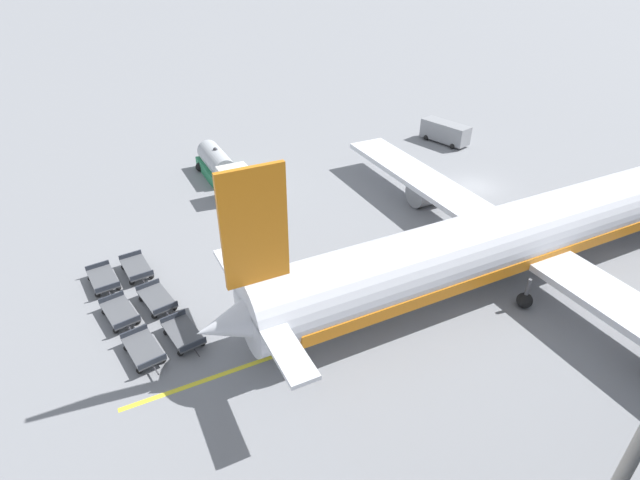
{
  "coord_description": "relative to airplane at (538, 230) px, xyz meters",
  "views": [
    {
      "loc": [
        28.55,
        -33.95,
        20.44
      ],
      "look_at": [
        4.55,
        -19.53,
        2.87
      ],
      "focal_mm": 28.0,
      "sensor_mm": 36.0,
      "label": 1
    }
  ],
  "objects": [
    {
      "name": "baggage_dolly_row_near_col_a",
      "position": [
        -13.27,
        -26.27,
        -2.59
      ],
      "size": [
        3.76,
        1.77,
        0.92
      ],
      "color": "#515459",
      "rests_on": "ground_plane"
    },
    {
      "name": "baggage_dolly_row_near_col_c",
      "position": [
        -5.23,
        -25.64,
        -2.59
      ],
      "size": [
        3.79,
        1.88,
        0.92
      ],
      "color": "#515459",
      "rests_on": "ground_plane"
    },
    {
      "name": "baggage_dolly_row_mid_a_col_c",
      "position": [
        -5.36,
        -23.33,
        -2.59
      ],
      "size": [
        3.79,
        1.87,
        0.92
      ],
      "color": "#515459",
      "rests_on": "ground_plane"
    },
    {
      "name": "baggage_dolly_row_mid_a_col_a",
      "position": [
        -13.44,
        -24.04,
        -2.59
      ],
      "size": [
        3.75,
        1.75,
        0.92
      ],
      "color": "#515459",
      "rests_on": "ground_plane"
    },
    {
      "name": "fuel_tanker_primary",
      "position": [
        -24.5,
        -13.37,
        -1.81
      ],
      "size": [
        9.9,
        3.84,
        2.87
      ],
      "color": "white",
      "rests_on": "ground_plane"
    },
    {
      "name": "stand_guidance_stripe",
      "position": [
        -0.73,
        -10.1,
        -3.06
      ],
      "size": [
        3.13,
        35.39,
        0.01
      ],
      "color": "yellow",
      "rests_on": "ground_plane"
    },
    {
      "name": "service_van",
      "position": [
        -21.24,
        11.65,
        -1.83
      ],
      "size": [
        5.76,
        3.02,
        2.26
      ],
      "color": "gray",
      "rests_on": "ground_plane"
    },
    {
      "name": "baggage_dolly_row_near_col_b",
      "position": [
        -9.16,
        -26.07,
        -2.59
      ],
      "size": [
        3.8,
        1.92,
        0.92
      ],
      "color": "#515459",
      "rests_on": "ground_plane"
    },
    {
      "name": "ground_plane",
      "position": [
        -11.33,
        6.3,
        -3.06
      ],
      "size": [
        500.0,
        500.0,
        0.0
      ],
      "primitive_type": "plane",
      "color": "gray"
    },
    {
      "name": "baggage_dolly_row_mid_a_col_b",
      "position": [
        -9.29,
        -23.76,
        -2.59
      ],
      "size": [
        3.8,
        1.92,
        0.92
      ],
      "color": "#515459",
      "rests_on": "ground_plane"
    },
    {
      "name": "airplane",
      "position": [
        0.0,
        0.0,
        0.0
      ],
      "size": [
        41.99,
        47.6,
        11.59
      ],
      "color": "silver",
      "rests_on": "ground_plane"
    }
  ]
}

